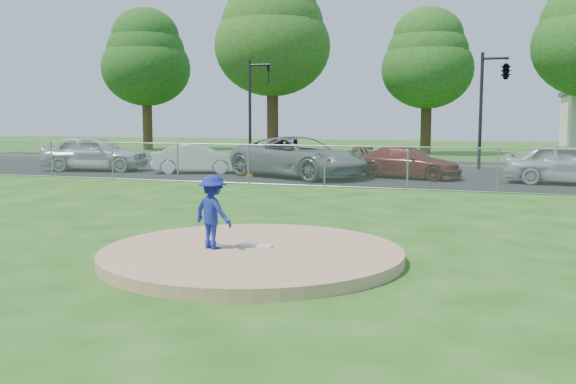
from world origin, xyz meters
name	(u,v)px	position (x,y,z in m)	size (l,w,h in m)	color
ground	(367,195)	(0.00, 10.00, 0.00)	(120.00, 120.00, 0.00)	#1B4A10
pitchers_mound	(252,254)	(0.00, 0.00, 0.10)	(5.40, 5.40, 0.20)	#A37D59
pitching_rubber	(256,246)	(0.00, 0.20, 0.22)	(0.60, 0.15, 0.04)	white
chain_link_fence	(379,168)	(0.00, 12.00, 0.75)	(40.00, 0.06, 1.50)	gray
parking_lot	(399,177)	(0.00, 16.50, 0.01)	(50.00, 8.00, 0.01)	black
street	(421,165)	(0.00, 24.00, 0.00)	(60.00, 7.00, 0.01)	black
tree_far_left	(146,57)	(-22.00, 33.00, 7.06)	(6.72, 6.72, 10.74)	#3A2915
tree_left	(272,32)	(-11.00, 31.00, 8.24)	(7.84, 7.84, 12.53)	#3A2315
tree_center	(428,58)	(-1.00, 34.00, 6.47)	(6.16, 6.16, 9.84)	#352413
traffic_signal_left	(254,102)	(-8.76, 22.00, 3.36)	(1.28, 0.20, 5.60)	black
traffic_signal_center	(503,73)	(3.97, 22.00, 4.61)	(1.42, 2.48, 5.60)	black
pitcher	(213,212)	(-0.67, -0.18, 0.86)	(0.86, 0.49, 1.32)	navy
traffic_cone	(250,169)	(-6.09, 14.84, 0.35)	(0.35, 0.35, 0.67)	#D9500B
parked_car_silver	(95,153)	(-14.14, 15.21, 0.85)	(1.98, 4.92, 1.68)	#B3B3B8
parked_car_white	(197,159)	(-8.98, 15.60, 0.66)	(1.38, 3.96, 1.31)	silver
parked_car_gray	(299,157)	(-4.01, 15.18, 0.86)	(2.83, 6.14, 1.71)	slate
parked_car_darkred	(408,163)	(0.40, 16.27, 0.65)	(1.81, 4.44, 1.29)	maroon
parked_car_pearl	(568,164)	(6.47, 15.70, 0.78)	(1.83, 4.55, 1.55)	#B9BCBE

